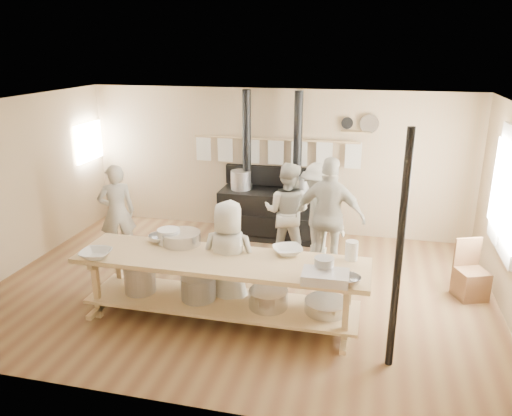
# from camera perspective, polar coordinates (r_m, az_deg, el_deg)

# --- Properties ---
(ground) EXTENTS (7.00, 7.00, 0.00)m
(ground) POSITION_cam_1_polar(r_m,az_deg,el_deg) (7.27, -1.79, -9.09)
(ground) COLOR brown
(ground) RESTS_ON ground
(room_shell) EXTENTS (7.00, 7.00, 7.00)m
(room_shell) POSITION_cam_1_polar(r_m,az_deg,el_deg) (6.68, -1.93, 3.39)
(room_shell) COLOR tan
(room_shell) RESTS_ON ground
(window_right) EXTENTS (0.09, 1.50, 1.65)m
(window_right) POSITION_cam_1_polar(r_m,az_deg,el_deg) (7.28, 26.89, 1.63)
(window_right) COLOR beige
(window_right) RESTS_ON ground
(left_opening) EXTENTS (0.00, 0.90, 0.90)m
(left_opening) POSITION_cam_1_polar(r_m,az_deg,el_deg) (9.86, -18.56, 7.18)
(left_opening) COLOR white
(left_opening) RESTS_ON ground
(stove) EXTENTS (1.90, 0.75, 2.60)m
(stove) POSITION_cam_1_polar(r_m,az_deg,el_deg) (8.97, 1.67, -0.04)
(stove) COLOR black
(stove) RESTS_ON ground
(towel_rail) EXTENTS (3.00, 0.04, 0.47)m
(towel_rail) POSITION_cam_1_polar(r_m,az_deg,el_deg) (8.97, 2.15, 6.81)
(towel_rail) COLOR tan
(towel_rail) RESTS_ON ground
(back_wall_shelf) EXTENTS (0.63, 0.14, 0.32)m
(back_wall_shelf) POSITION_cam_1_polar(r_m,az_deg,el_deg) (8.76, 11.78, 9.13)
(back_wall_shelf) COLOR tan
(back_wall_shelf) RESTS_ON ground
(prep_table) EXTENTS (3.60, 0.90, 0.85)m
(prep_table) POSITION_cam_1_polar(r_m,az_deg,el_deg) (6.26, -4.09, -8.51)
(prep_table) COLOR tan
(prep_table) RESTS_ON ground
(support_post) EXTENTS (0.08, 0.08, 2.60)m
(support_post) POSITION_cam_1_polar(r_m,az_deg,el_deg) (5.29, 16.04, -5.14)
(support_post) COLOR black
(support_post) RESTS_ON ground
(cook_far_left) EXTENTS (0.68, 0.63, 1.56)m
(cook_far_left) POSITION_cam_1_polar(r_m,az_deg,el_deg) (8.25, -15.61, -0.48)
(cook_far_left) COLOR #B4B19F
(cook_far_left) RESTS_ON ground
(cook_left) EXTENTS (0.84, 0.68, 1.60)m
(cook_left) POSITION_cam_1_polar(r_m,az_deg,el_deg) (7.93, 3.60, -0.45)
(cook_left) COLOR #B4B19F
(cook_left) RESTS_ON ground
(cook_center) EXTENTS (0.75, 0.50, 1.50)m
(cook_center) POSITION_cam_1_polar(r_m,az_deg,el_deg) (6.37, -3.16, -5.72)
(cook_center) COLOR #B4B19F
(cook_center) RESTS_ON ground
(cook_right) EXTENTS (1.11, 0.59, 1.80)m
(cook_right) POSITION_cam_1_polar(r_m,az_deg,el_deg) (7.45, 8.42, -1.02)
(cook_right) COLOR #B4B19F
(cook_right) RESTS_ON ground
(cook_by_window) EXTENTS (1.18, 0.97, 1.59)m
(cook_by_window) POSITION_cam_1_polar(r_m,az_deg,el_deg) (7.98, 7.04, -0.46)
(cook_by_window) COLOR #B4B19F
(cook_by_window) RESTS_ON ground
(chair) EXTENTS (0.49, 0.49, 0.81)m
(chair) POSITION_cam_1_polar(r_m,az_deg,el_deg) (7.52, 23.28, -7.66)
(chair) COLOR brown
(chair) RESTS_ON ground
(bowl_white_a) EXTENTS (0.40, 0.40, 0.09)m
(bowl_white_a) POSITION_cam_1_polar(r_m,az_deg,el_deg) (6.42, -17.84, -5.04)
(bowl_white_a) COLOR white
(bowl_white_a) RESTS_ON prep_table
(bowl_steel_a) EXTENTS (0.42, 0.42, 0.10)m
(bowl_steel_a) POSITION_cam_1_polar(r_m,az_deg,el_deg) (6.70, -10.90, -3.43)
(bowl_steel_a) COLOR silver
(bowl_steel_a) RESTS_ON prep_table
(bowl_white_b) EXTENTS (0.48, 0.48, 0.09)m
(bowl_white_b) POSITION_cam_1_polar(r_m,az_deg,el_deg) (6.23, 3.63, -4.86)
(bowl_white_b) COLOR white
(bowl_white_b) RESTS_ON prep_table
(bowl_steel_b) EXTENTS (0.36, 0.36, 0.09)m
(bowl_steel_b) POSITION_cam_1_polar(r_m,az_deg,el_deg) (5.56, 10.44, -8.12)
(bowl_steel_b) COLOR silver
(bowl_steel_b) RESTS_ON prep_table
(roasting_pan) EXTENTS (0.52, 0.35, 0.11)m
(roasting_pan) POSITION_cam_1_polar(r_m,az_deg,el_deg) (5.57, 7.93, -7.81)
(roasting_pan) COLOR #B2B2B7
(roasting_pan) RESTS_ON prep_table
(mixing_bowl_large) EXTENTS (0.65, 0.65, 0.16)m
(mixing_bowl_large) POSITION_cam_1_polar(r_m,az_deg,el_deg) (6.58, -8.51, -3.42)
(mixing_bowl_large) COLOR silver
(mixing_bowl_large) RESTS_ON prep_table
(bucket_galv) EXTENTS (0.24, 0.24, 0.21)m
(bucket_galv) POSITION_cam_1_polar(r_m,az_deg,el_deg) (5.71, 7.77, -6.60)
(bucket_galv) COLOR gray
(bucket_galv) RESTS_ON prep_table
(deep_bowl_enamel) EXTENTS (0.37, 0.37, 0.19)m
(deep_bowl_enamel) POSITION_cam_1_polar(r_m,az_deg,el_deg) (6.64, -9.94, -3.17)
(deep_bowl_enamel) COLOR white
(deep_bowl_enamel) RESTS_ON prep_table
(pitcher) EXTENTS (0.15, 0.15, 0.24)m
(pitcher) POSITION_cam_1_polar(r_m,az_deg,el_deg) (6.13, 10.86, -4.80)
(pitcher) COLOR white
(pitcher) RESTS_ON prep_table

